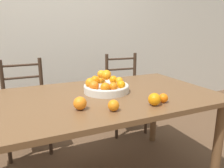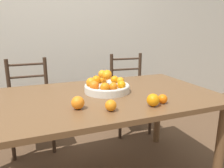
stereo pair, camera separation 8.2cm
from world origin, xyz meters
The scene contains 9 objects.
wall_back centered at (0.00, 1.58, 1.30)m, with size 8.00×0.06×2.60m.
dining_table centered at (0.00, 0.00, 0.68)m, with size 1.95×1.00×0.76m.
fruit_bowl centered at (0.16, 0.07, 0.81)m, with size 0.36×0.36×0.18m.
orange_loose_0 centered at (-0.13, -0.22, 0.81)m, with size 0.08×0.08×0.08m.
orange_loose_1 centered at (0.33, -0.35, 0.81)m, with size 0.08×0.08×0.08m.
orange_loose_2 centered at (0.05, -0.33, 0.80)m, with size 0.07×0.07×0.07m.
orange_loose_3 centered at (0.42, -0.33, 0.80)m, with size 0.06×0.06×0.06m.
chair_left centered at (-0.41, 0.84, 0.47)m, with size 0.42×0.40×0.95m.
chair_right centered at (0.75, 0.84, 0.47)m, with size 0.46×0.44×0.95m.
Camera 2 is at (-0.41, -1.49, 1.25)m, focal length 35.00 mm.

